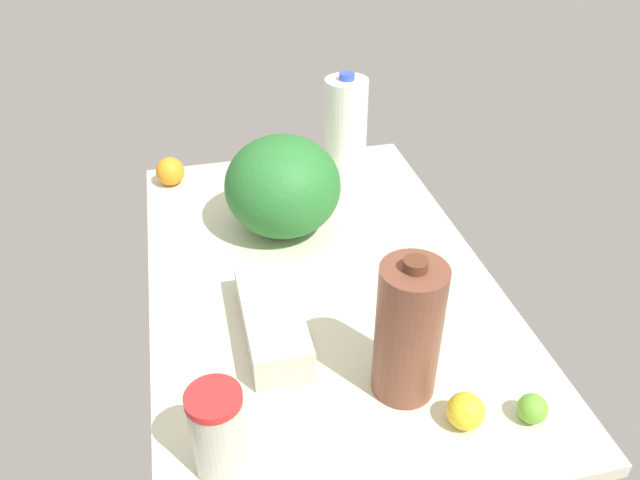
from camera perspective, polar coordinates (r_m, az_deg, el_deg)
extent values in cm
cube|color=beige|center=(142.92, 0.00, -3.77)|extent=(120.00, 76.00, 3.00)
cylinder|color=white|center=(177.85, 2.36, 10.31)|extent=(11.97, 11.97, 27.39)
cylinder|color=blue|center=(172.24, 2.48, 14.72)|extent=(4.19, 4.19, 1.80)
cube|color=beige|center=(125.62, -4.41, -7.30)|extent=(29.56, 11.40, 7.42)
cylinder|color=beige|center=(102.77, -9.27, -17.17)|extent=(8.54, 8.54, 15.34)
cylinder|color=red|center=(96.35, -9.75, -14.11)|extent=(8.80, 8.80, 1.40)
ellipsoid|color=#28722E|center=(151.48, -3.42, 4.93)|extent=(28.19, 28.19, 24.44)
cylinder|color=brown|center=(109.49, 8.07, -8.30)|extent=(11.62, 11.62, 27.18)
cylinder|color=#59331E|center=(100.18, 8.74, -2.27)|extent=(4.07, 4.07, 1.80)
sphere|color=#6DB538|center=(179.38, -2.33, 6.76)|extent=(6.26, 6.26, 6.26)
sphere|color=yellow|center=(112.90, 13.17, -14.99)|extent=(6.51, 6.51, 6.51)
sphere|color=orange|center=(179.75, -13.53, 6.12)|extent=(7.92, 7.92, 7.92)
sphere|color=#67AE34|center=(117.15, 18.85, -14.39)|extent=(5.28, 5.28, 5.28)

